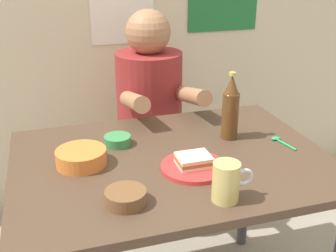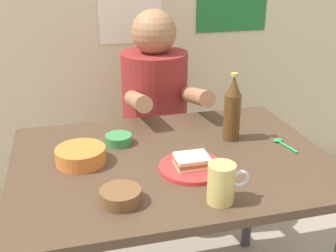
% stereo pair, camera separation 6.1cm
% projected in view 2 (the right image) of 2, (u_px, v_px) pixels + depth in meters
% --- Properties ---
extents(dining_table, '(1.10, 0.80, 0.74)m').
position_uv_depth(dining_table, '(171.00, 181.00, 1.49)').
color(dining_table, '#4C3828').
rests_on(dining_table, ground).
extents(stool, '(0.34, 0.34, 0.45)m').
position_uv_depth(stool, '(156.00, 169.00, 2.19)').
color(stool, '#4C4C51').
rests_on(stool, ground).
extents(person_seated, '(0.33, 0.56, 0.72)m').
position_uv_depth(person_seated, '(155.00, 94.00, 2.01)').
color(person_seated, maroon).
rests_on(person_seated, stool).
extents(plate_orange, '(0.22, 0.22, 0.01)m').
position_uv_depth(plate_orange, '(192.00, 167.00, 1.37)').
color(plate_orange, red).
rests_on(plate_orange, dining_table).
extents(sandwich, '(0.11, 0.09, 0.04)m').
position_uv_depth(sandwich, '(192.00, 161.00, 1.36)').
color(sandwich, beige).
rests_on(sandwich, plate_orange).
extents(beer_mug, '(0.13, 0.08, 0.12)m').
position_uv_depth(beer_mug, '(222.00, 183.00, 1.18)').
color(beer_mug, '#D1BC66').
rests_on(beer_mug, dining_table).
extents(beer_bottle, '(0.06, 0.06, 0.26)m').
position_uv_depth(beer_bottle, '(232.00, 110.00, 1.55)').
color(beer_bottle, '#593819').
rests_on(beer_bottle, dining_table).
extents(condiment_bowl_brown, '(0.12, 0.12, 0.04)m').
position_uv_depth(condiment_bowl_brown, '(121.00, 195.00, 1.19)').
color(condiment_bowl_brown, brown).
rests_on(condiment_bowl_brown, dining_table).
extents(soup_bowl_orange, '(0.17, 0.17, 0.05)m').
position_uv_depth(soup_bowl_orange, '(81.00, 155.00, 1.41)').
color(soup_bowl_orange, orange).
rests_on(soup_bowl_orange, dining_table).
extents(dip_bowl_green, '(0.10, 0.10, 0.03)m').
position_uv_depth(dip_bowl_green, '(118.00, 139.00, 1.55)').
color(dip_bowl_green, '#388C4C').
rests_on(dip_bowl_green, dining_table).
extents(spoon, '(0.04, 0.12, 0.01)m').
position_uv_depth(spoon, '(282.00, 143.00, 1.55)').
color(spoon, '#26A559').
rests_on(spoon, dining_table).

